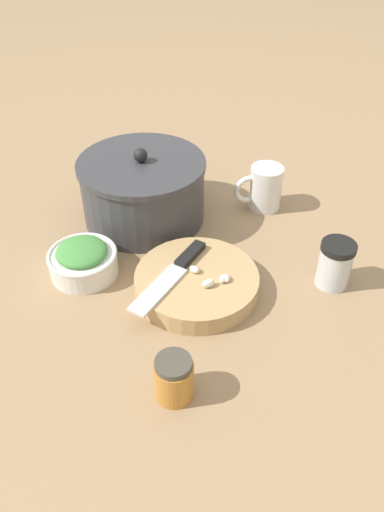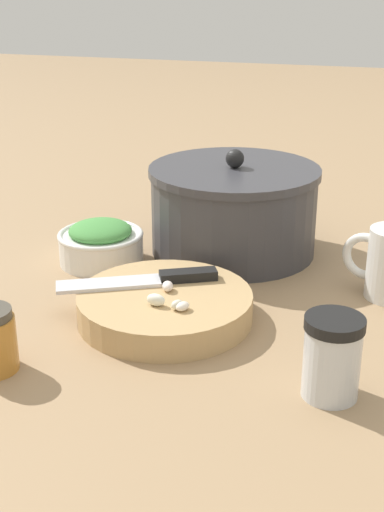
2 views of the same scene
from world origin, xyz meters
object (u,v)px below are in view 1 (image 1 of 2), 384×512
Objects in this scene: chef_knife at (174,272)px; herb_bowl at (83,260)px; honey_jar at (174,378)px; cutting_board at (197,283)px; garlic_cloves at (211,278)px; stock_pot at (143,190)px; spice_jar at (335,264)px; coffee_mug at (264,188)px.

chef_knife is 0.18m from herb_bowl.
herb_bowl is 1.76× the size of honey_jar.
chef_knife is (-0.03, 0.02, 0.02)m from cutting_board.
herb_bowl is at bearing 16.74° from chef_knife.
cutting_board is 3.14× the size of garlic_cloves.
herb_bowl is at bearing -150.73° from stock_pot.
honey_jar is at bearing -171.45° from spice_jar.
herb_bowl is (-0.17, 0.18, -0.01)m from garlic_cloves.
herb_bowl is 1.43× the size of spice_jar.
spice_jar is at bearing -27.41° from cutting_board.
chef_knife is 2.71× the size of honey_jar.
honey_jar reaches higher than herb_bowl.
spice_jar is (0.37, -0.27, 0.01)m from herb_bowl.
garlic_cloves is 0.23m from spice_jar.
stock_pot is (0.18, 0.10, 0.04)m from herb_bowl.
coffee_mug reaches higher than honey_jar.
coffee_mug is at bearing 29.43° from cutting_board.
honey_jar is (-0.41, -0.32, -0.01)m from coffee_mug.
garlic_cloves is 0.27× the size of stock_pot.
honey_jar reaches higher than chef_knife.
stock_pot reaches higher than honey_jar.
chef_knife is 1.87× the size of coffee_mug.
honey_jar is (-0.11, -0.19, -0.00)m from chef_knife.
garlic_cloves is at bearing -93.04° from stock_pot.
spice_jar reaches higher than herb_bowl.
chef_knife is 2.81× the size of garlic_cloves.
honey_jar is at bearing -142.25° from coffee_mug.
cutting_board is 2.09× the size of coffee_mug.
coffee_mug is (0.30, 0.13, 0.01)m from chef_knife.
chef_knife is at bearing 131.87° from garlic_cloves.
chef_knife is at bearing -46.52° from herb_bowl.
cutting_board is 0.26m from stock_pot.
herb_bowl is 0.46m from spice_jar.
chef_knife reaches higher than cutting_board.
herb_bowl reaches higher than cutting_board.
cutting_board is 1.12× the size of chef_knife.
stock_pot is at bearing 67.70° from honey_jar.
stock_pot reaches higher than coffee_mug.
spice_jar reaches higher than honey_jar.
honey_jar is (0.01, -0.32, 0.00)m from herb_bowl.
chef_knife is 0.29m from spice_jar.
chef_knife is 0.24m from stock_pot.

